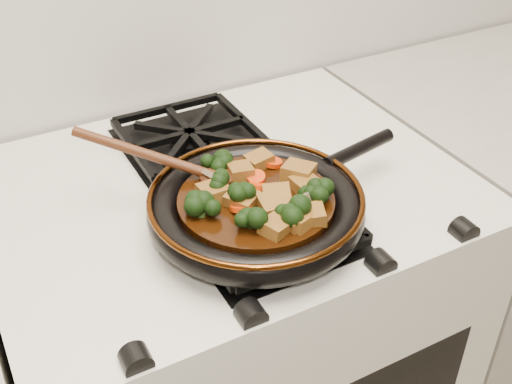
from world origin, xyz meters
name	(u,v)px	position (x,y,z in m)	size (l,w,h in m)	color
stove	(231,366)	(0.00, 1.69, 0.45)	(0.76, 0.60, 0.90)	beige
burner_grate_front	(267,224)	(0.00, 1.55, 0.91)	(0.23, 0.23, 0.03)	black
burner_grate_back	(190,137)	(0.00, 1.83, 0.91)	(0.23, 0.23, 0.03)	black
skillet	(257,206)	(-0.01, 1.56, 0.94)	(0.43, 0.31, 0.05)	black
braising_sauce	(256,204)	(-0.01, 1.56, 0.95)	(0.22, 0.22, 0.02)	black
tofu_cube_0	(276,227)	(-0.03, 1.48, 0.97)	(0.04, 0.03, 0.02)	brown
tofu_cube_1	(275,205)	(0.00, 1.52, 0.97)	(0.04, 0.04, 0.02)	brown
tofu_cube_2	(298,220)	(0.01, 1.48, 0.97)	(0.03, 0.04, 0.02)	brown
tofu_cube_3	(311,216)	(0.03, 1.48, 0.97)	(0.04, 0.04, 0.02)	brown
tofu_cube_4	(299,173)	(0.07, 1.58, 0.97)	(0.04, 0.04, 0.02)	brown
tofu_cube_5	(214,193)	(-0.06, 1.59, 0.97)	(0.04, 0.04, 0.02)	brown
tofu_cube_6	(240,172)	(-0.01, 1.62, 0.97)	(0.04, 0.03, 0.02)	brown
tofu_cube_7	(305,185)	(0.06, 1.55, 0.97)	(0.04, 0.04, 0.02)	brown
tofu_cube_8	(259,161)	(0.03, 1.63, 0.97)	(0.04, 0.03, 0.02)	brown
tofu_cube_9	(295,220)	(0.01, 1.48, 0.97)	(0.04, 0.03, 0.02)	brown
tofu_cube_10	(277,196)	(0.01, 1.54, 0.97)	(0.04, 0.04, 0.02)	brown
tofu_cube_11	(242,200)	(-0.04, 1.56, 0.97)	(0.04, 0.04, 0.02)	brown
broccoli_floret_0	(318,197)	(0.06, 1.51, 0.97)	(0.06, 0.06, 0.05)	black
broccoli_floret_1	(201,211)	(-0.10, 1.56, 0.97)	(0.06, 0.06, 0.05)	black
broccoli_floret_2	(241,198)	(-0.04, 1.55, 0.97)	(0.05, 0.05, 0.05)	black
broccoli_floret_3	(250,220)	(-0.05, 1.51, 0.97)	(0.06, 0.06, 0.05)	black
broccoli_floret_4	(218,165)	(-0.03, 1.65, 0.97)	(0.06, 0.06, 0.05)	black
broccoli_floret_5	(294,215)	(0.01, 1.49, 0.97)	(0.06, 0.06, 0.05)	black
broccoli_floret_6	(223,186)	(-0.05, 1.59, 0.97)	(0.05, 0.05, 0.05)	black
carrot_coin_0	(241,208)	(-0.04, 1.54, 0.96)	(0.03, 0.03, 0.01)	red
carrot_coin_1	(256,177)	(0.01, 1.60, 0.96)	(0.03, 0.03, 0.01)	red
carrot_coin_2	(259,186)	(0.00, 1.58, 0.96)	(0.03, 0.03, 0.01)	red
carrot_coin_3	(272,162)	(0.05, 1.62, 0.96)	(0.03, 0.03, 0.01)	red
mushroom_slice_0	(311,206)	(0.04, 1.50, 0.97)	(0.03, 0.03, 0.01)	brown
mushroom_slice_1	(212,176)	(-0.05, 1.63, 0.97)	(0.03, 0.03, 0.01)	brown
mushroom_slice_2	(298,219)	(0.01, 1.48, 0.97)	(0.04, 0.04, 0.01)	brown
mushroom_slice_3	(311,204)	(0.04, 1.50, 0.97)	(0.04, 0.04, 0.01)	brown
wooden_spoon	(178,164)	(-0.09, 1.66, 0.98)	(0.13, 0.10, 0.22)	#49230F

